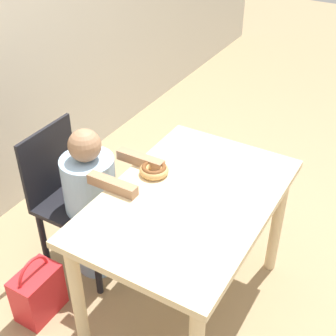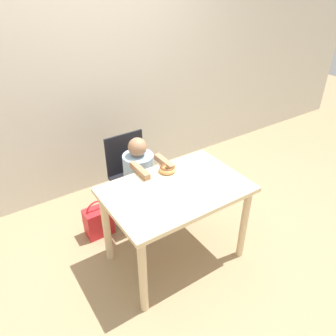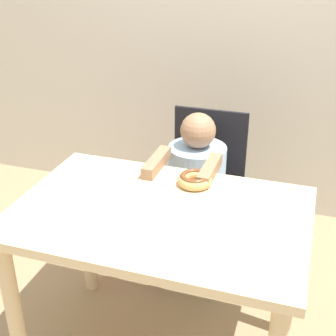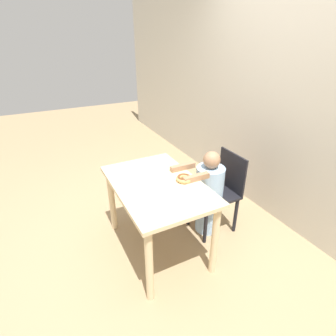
# 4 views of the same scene
# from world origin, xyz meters

# --- Properties ---
(ground_plane) EXTENTS (12.00, 12.00, 0.00)m
(ground_plane) POSITION_xyz_m (0.00, 0.00, 0.00)
(ground_plane) COLOR #997F5B
(wall_back) EXTENTS (8.00, 0.05, 2.50)m
(wall_back) POSITION_xyz_m (0.00, 1.40, 1.25)
(wall_back) COLOR beige
(wall_back) RESTS_ON ground_plane
(dining_table) EXTENTS (1.07, 0.71, 0.72)m
(dining_table) POSITION_xyz_m (0.00, 0.00, 0.60)
(dining_table) COLOR beige
(dining_table) RESTS_ON ground_plane
(chair) EXTENTS (0.38, 0.44, 0.82)m
(chair) POSITION_xyz_m (-0.01, 0.68, 0.43)
(chair) COLOR black
(chair) RESTS_ON ground_plane
(child_figure) EXTENTS (0.28, 0.50, 0.89)m
(child_figure) POSITION_xyz_m (-0.01, 0.56, 0.44)
(child_figure) COLOR #99BCE0
(child_figure) RESTS_ON ground_plane
(donut) EXTENTS (0.14, 0.14, 0.05)m
(donut) POSITION_xyz_m (0.07, 0.22, 0.74)
(donut) COLOR tan
(donut) RESTS_ON dining_table
(napkin) EXTENTS (0.24, 0.24, 0.00)m
(napkin) POSITION_xyz_m (-0.03, -0.04, 0.72)
(napkin) COLOR white
(napkin) RESTS_ON dining_table
(handbag) EXTENTS (0.24, 0.16, 0.37)m
(handbag) POSITION_xyz_m (-0.42, 0.62, 0.15)
(handbag) COLOR red
(handbag) RESTS_ON ground_plane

